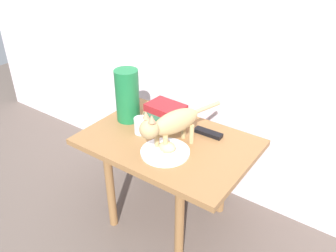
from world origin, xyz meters
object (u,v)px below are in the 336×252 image
at_px(side_table, 168,151).
at_px(candle_jar, 141,126).
at_px(book_stack, 165,114).
at_px(bread_roll, 167,147).
at_px(tv_remote, 208,133).
at_px(cat, 171,124).
at_px(green_vase, 127,96).
at_px(plate, 165,152).

distance_m(side_table, candle_jar, 0.19).
height_order(side_table, book_stack, book_stack).
relative_size(bread_roll, tv_remote, 0.53).
distance_m(cat, green_vase, 0.36).
bearing_deg(candle_jar, plate, -20.72).
relative_size(bread_roll, green_vase, 0.28).
bearing_deg(bread_roll, tv_remote, 74.45).
bearing_deg(plate, book_stack, 125.26).
relative_size(side_table, tv_remote, 5.61).
bearing_deg(plate, tv_remote, 72.23).
height_order(bread_roll, green_vase, green_vase).
relative_size(cat, tv_remote, 3.09).
relative_size(plate, candle_jar, 2.73).
distance_m(bread_roll, book_stack, 0.29).
bearing_deg(cat, book_stack, 131.58).
height_order(side_table, bread_roll, bread_roll).
xyz_separation_m(bread_roll, green_vase, (-0.36, 0.15, 0.10)).
bearing_deg(candle_jar, green_vase, 153.86).
xyz_separation_m(green_vase, candle_jar, (0.14, -0.07, -0.11)).
height_order(book_stack, green_vase, green_vase).
bearing_deg(cat, side_table, 136.12).
bearing_deg(book_stack, cat, -48.42).
bearing_deg(side_table, tv_remote, 48.71).
xyz_separation_m(candle_jar, tv_remote, (0.29, 0.18, -0.03)).
height_order(plate, cat, cat).
xyz_separation_m(green_vase, tv_remote, (0.44, 0.11, -0.13)).
bearing_deg(candle_jar, side_table, 8.74).
height_order(book_stack, candle_jar, book_stack).
bearing_deg(green_vase, cat, -15.34).
bearing_deg(side_table, bread_roll, -56.47).
distance_m(side_table, green_vase, 0.37).
bearing_deg(tv_remote, candle_jar, -148.88).
xyz_separation_m(cat, candle_jar, (-0.20, 0.02, -0.09)).
bearing_deg(tv_remote, plate, -108.61).
relative_size(side_table, book_stack, 4.11).
bearing_deg(book_stack, candle_jar, -105.11).
xyz_separation_m(plate, bread_roll, (0.01, 0.00, 0.03)).
distance_m(book_stack, candle_jar, 0.16).
xyz_separation_m(cat, green_vase, (-0.35, 0.09, 0.01)).
bearing_deg(side_table, green_vase, 170.92).
bearing_deg(bread_roll, candle_jar, 160.52).
height_order(bread_roll, tv_remote, bread_roll).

